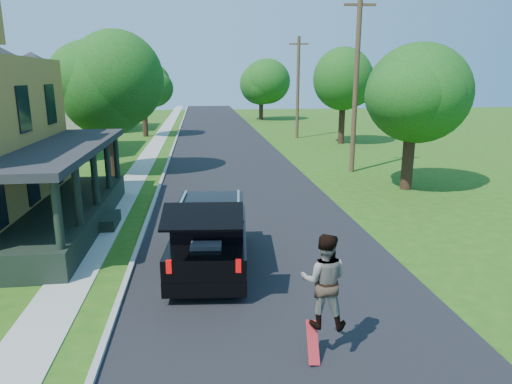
{
  "coord_description": "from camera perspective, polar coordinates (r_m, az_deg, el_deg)",
  "views": [
    {
      "loc": [
        -1.92,
        -10.94,
        5.48
      ],
      "look_at": [
        -0.2,
        3.0,
        1.93
      ],
      "focal_mm": 32.0,
      "sensor_mm": 36.0,
      "label": 1
    }
  ],
  "objects": [
    {
      "name": "tree_right_near",
      "position": [
        23.6,
        19.07,
        13.12
      ],
      "size": [
        5.71,
        5.4,
        8.04
      ],
      "rotation": [
        0.0,
        0.0,
        0.14
      ],
      "color": "black",
      "rests_on": "ground"
    },
    {
      "name": "tree_left_mid",
      "position": [
        26.75,
        -18.34,
        13.76
      ],
      "size": [
        6.87,
        7.12,
        8.61
      ],
      "rotation": [
        0.0,
        0.0,
        -0.37
      ],
      "color": "black",
      "rests_on": "ground"
    },
    {
      "name": "utility_pole_far",
      "position": [
        42.36,
        5.26,
        12.98
      ],
      "size": [
        1.73,
        0.51,
        8.97
      ],
      "rotation": [
        0.0,
        0.0,
        -0.22
      ],
      "color": "#493022",
      "rests_on": "ground"
    },
    {
      "name": "ground",
      "position": [
        12.38,
        2.69,
        -12.1
      ],
      "size": [
        140.0,
        140.0,
        0.0
      ],
      "primitive_type": "plane",
      "color": "#215110",
      "rests_on": "ground"
    },
    {
      "name": "skateboard",
      "position": [
        9.59,
        7.11,
        -18.26
      ],
      "size": [
        0.28,
        0.64,
        0.72
      ],
      "rotation": [
        0.0,
        0.0,
        0.17
      ],
      "color": "#B20F14",
      "rests_on": "ground"
    },
    {
      "name": "street",
      "position": [
        31.48,
        -3.44,
        4.12
      ],
      "size": [
        8.0,
        120.0,
        0.02
      ],
      "primitive_type": "cube",
      "color": "black",
      "rests_on": "ground"
    },
    {
      "name": "tree_left_far",
      "position": [
        44.62,
        -13.96,
        12.78
      ],
      "size": [
        5.6,
        5.78,
        7.14
      ],
      "rotation": [
        0.0,
        0.0,
        -0.38
      ],
      "color": "black",
      "rests_on": "ground"
    },
    {
      "name": "tree_right_far",
      "position": [
        60.75,
        0.61,
        13.87
      ],
      "size": [
        6.35,
        6.16,
        8.29
      ],
      "rotation": [
        0.0,
        0.0,
        0.12
      ],
      "color": "black",
      "rests_on": "ground"
    },
    {
      "name": "neighbor_house_far",
      "position": [
        52.25,
        -20.29,
        11.91
      ],
      "size": [
        12.78,
        12.78,
        8.3
      ],
      "color": "#9B9689",
      "rests_on": "ground"
    },
    {
      "name": "sidewalk",
      "position": [
        31.63,
        -13.63,
        3.8
      ],
      "size": [
        1.3,
        120.0,
        0.03
      ],
      "primitive_type": "cube",
      "color": "#9D9E95",
      "rests_on": "ground"
    },
    {
      "name": "black_suv",
      "position": [
        13.47,
        -5.75,
        -5.49
      ],
      "size": [
        2.51,
        5.56,
        2.52
      ],
      "rotation": [
        0.0,
        0.0,
        -0.09
      ],
      "color": "black",
      "rests_on": "ground"
    },
    {
      "name": "neighbor_house_mid",
      "position": [
        36.83,
        -25.84,
        10.79
      ],
      "size": [
        12.78,
        12.78,
        8.3
      ],
      "color": "#9B9689",
      "rests_on": "ground"
    },
    {
      "name": "utility_pole_near",
      "position": [
        27.28,
        12.39,
        13.16
      ],
      "size": [
        1.77,
        0.31,
        9.99
      ],
      "rotation": [
        0.0,
        0.0,
        -0.09
      ],
      "color": "#493022",
      "rests_on": "ground"
    },
    {
      "name": "tree_right_mid",
      "position": [
        39.28,
        10.86,
        13.76
      ],
      "size": [
        6.02,
        6.21,
        7.93
      ],
      "rotation": [
        0.0,
        0.0,
        -0.43
      ],
      "color": "black",
      "rests_on": "ground"
    },
    {
      "name": "curb",
      "position": [
        31.49,
        -10.83,
        3.9
      ],
      "size": [
        0.15,
        120.0,
        0.12
      ],
      "primitive_type": "cube",
      "color": "#9A9A95",
      "rests_on": "ground"
    },
    {
      "name": "skateboarder",
      "position": [
        9.12,
        8.5,
        -10.89
      ],
      "size": [
        1.09,
        0.95,
        1.91
      ],
      "rotation": [
        0.0,
        0.0,
        2.87
      ],
      "color": "black",
      "rests_on": "ground"
    }
  ]
}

